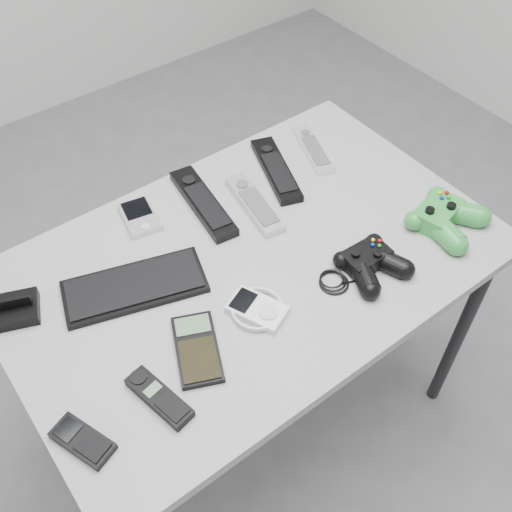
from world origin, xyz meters
TOP-DOWN VIEW (x-y plane):
  - floor at (0.00, 0.00)m, footprint 3.50×3.50m
  - desk at (-0.04, -0.06)m, footprint 1.04×0.67m
  - pda_keyboard at (-0.28, 0.02)m, footprint 0.31×0.20m
  - dock_bracket at (-0.49, 0.10)m, footprint 0.11×0.11m
  - pda at (-0.17, 0.19)m, footprint 0.09×0.12m
  - remote_silver_a at (0.06, 0.06)m, footprint 0.08×0.21m
  - remote_black_a at (-0.03, 0.14)m, footprint 0.09×0.25m
  - remote_black_b at (0.17, 0.13)m, footprint 0.13×0.24m
  - remote_silver_b at (0.30, 0.14)m, footprint 0.11×0.19m
  - mobile_phone at (-0.51, -0.22)m, footprint 0.09×0.12m
  - cordless_handset at (-0.36, -0.22)m, footprint 0.07×0.14m
  - calculator at (-0.26, -0.18)m, footprint 0.13×0.17m
  - mp3_player at (-0.11, -0.18)m, footprint 0.14×0.14m
  - controller_black at (0.14, -0.23)m, footprint 0.24×0.16m
  - controller_green at (0.36, -0.23)m, footprint 0.19×0.20m

SIDE VIEW (x-z plane):
  - floor at x=0.00m, z-range 0.00..0.00m
  - desk at x=-0.04m, z-range 0.29..0.98m
  - calculator at x=-0.26m, z-range 0.69..0.71m
  - pda_keyboard at x=-0.28m, z-range 0.69..0.71m
  - pda at x=-0.17m, z-range 0.69..0.71m
  - mobile_phone at x=-0.51m, z-range 0.69..0.71m
  - remote_silver_b at x=0.30m, z-range 0.69..0.71m
  - mp3_player at x=-0.11m, z-range 0.69..0.71m
  - cordless_handset at x=-0.36m, z-range 0.69..0.72m
  - remote_black_b at x=0.17m, z-range 0.69..0.72m
  - remote_silver_a at x=0.06m, z-range 0.69..0.72m
  - remote_black_a at x=-0.03m, z-range 0.69..0.72m
  - controller_black at x=0.14m, z-range 0.69..0.74m
  - dock_bracket at x=-0.49m, z-range 0.69..0.74m
  - controller_green at x=0.36m, z-range 0.69..0.75m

